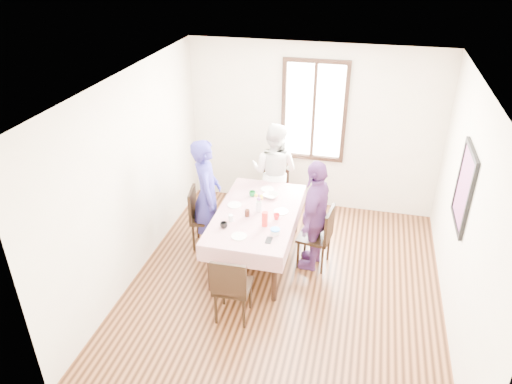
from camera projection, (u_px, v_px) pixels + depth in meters
The scene contains 31 objects.
ground at pixel (285, 285), 6.36m from camera, with size 4.50×4.50×0.00m, color black.
back_wall at pixel (313, 129), 7.63m from camera, with size 4.00×4.00×0.00m, color beige.
right_wall at pixel (466, 216), 5.30m from camera, with size 4.50×4.50×0.00m, color beige.
window_frame at pixel (314, 111), 7.47m from camera, with size 1.02×0.06×1.62m, color black.
window_pane at pixel (314, 111), 7.48m from camera, with size 0.90×0.02×1.50m, color white.
art_poster at pixel (464, 188), 5.46m from camera, with size 0.04×0.76×0.96m, color red.
dining_table at pixel (257, 236), 6.71m from camera, with size 0.95×1.75×0.75m, color black.
tablecloth at pixel (257, 213), 6.52m from camera, with size 1.07×1.87×0.01m, color #620313.
chair_left at pixel (206, 218), 6.97m from camera, with size 0.42×0.42×0.91m, color black.
chair_right at pixel (314, 236), 6.55m from camera, with size 0.42×0.42×0.91m, color black.
chair_far at pixel (274, 191), 7.69m from camera, with size 0.42×0.42×0.91m, color black.
chair_near at pixel (233, 286), 5.64m from camera, with size 0.42×0.42×0.91m, color black.
person_left at pixel (206, 195), 6.78m from camera, with size 0.61×0.40×1.68m, color navy.
person_far at pixel (274, 172), 7.51m from camera, with size 0.78×0.61×1.60m, color silver.
person_right at pixel (314, 215), 6.39m from camera, with size 0.93×0.39×1.59m, color #582D66.
mug_black at pixel (224, 225), 6.16m from camera, with size 0.10×0.10×0.08m, color black.
mug_flag at pixel (276, 217), 6.35m from camera, with size 0.08×0.08×0.08m, color red.
mug_green at pixel (252, 194), 6.90m from camera, with size 0.10×0.10×0.08m, color #0C7226.
serving_bowl at pixel (271, 196), 6.87m from camera, with size 0.21×0.21×0.05m, color white.
juice_carton at pixel (265, 219), 6.17m from camera, with size 0.07×0.07×0.20m, color red.
butter_tub at pixel (275, 232), 6.04m from camera, with size 0.12×0.12×0.06m, color white.
jam_jar at pixel (247, 213), 6.41m from camera, with size 0.07×0.07×0.10m, color black.
drinking_glass at pixel (231, 218), 6.30m from camera, with size 0.06×0.06×0.09m, color silver.
smartphone at pixel (269, 240), 5.93m from camera, with size 0.07×0.15×0.01m, color black.
flower_vase at pixel (259, 207), 6.51m from camera, with size 0.08×0.08×0.15m, color silver.
plate_left at pixel (235, 205), 6.68m from camera, with size 0.20×0.20×0.01m, color white.
plate_right at pixel (281, 211), 6.53m from camera, with size 0.20×0.20×0.01m, color white.
plate_far at pixel (267, 189), 7.09m from camera, with size 0.20×0.20×0.01m, color white.
plate_near at pixel (239, 236), 6.00m from camera, with size 0.20×0.20×0.01m, color white.
butter_lid at pixel (275, 229), 6.03m from camera, with size 0.12×0.12×0.01m, color blue.
flower_bunch at pixel (259, 198), 6.45m from camera, with size 0.09×0.09×0.10m, color yellow, non-canonical shape.
Camera 1 is at (0.81, -4.94, 4.12)m, focal length 33.76 mm.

